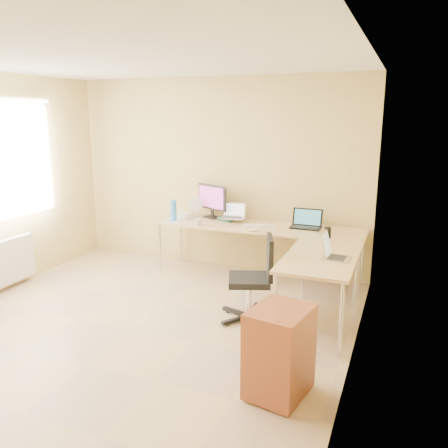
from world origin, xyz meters
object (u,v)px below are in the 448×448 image
at_px(desk_return, 320,290).
at_px(office_chair, 249,274).
at_px(desk_fan, 197,208).
at_px(monitor, 212,201).
at_px(laptop_return, 336,249).
at_px(keyboard, 259,226).
at_px(cabinet, 279,351).
at_px(desk_main, 258,253).
at_px(mug, 198,222).
at_px(laptop_center, 233,211).
at_px(laptop_black, 306,219).
at_px(water_bottle, 174,211).

bearing_deg(desk_return, office_chair, -166.09).
bearing_deg(desk_fan, monitor, -10.33).
xyz_separation_m(desk_return, laptop_return, (0.15, -0.06, 0.47)).
height_order(desk_return, laptop_return, laptop_return).
distance_m(keyboard, cabinet, 2.52).
distance_m(desk_main, mug, 0.88).
bearing_deg(laptop_center, desk_main, -14.59).
xyz_separation_m(laptop_black, office_chair, (-0.31, -1.26, -0.35)).
xyz_separation_m(desk_main, laptop_black, (0.58, 0.09, 0.48)).
height_order(keyboard, mug, mug).
bearing_deg(laptop_center, mug, -134.37).
relative_size(desk_main, monitor, 4.95).
bearing_deg(laptop_black, desk_return, -69.89).
distance_m(desk_return, keyboard, 1.41).
xyz_separation_m(keyboard, laptop_return, (1.11, -1.02, 0.09)).
bearing_deg(desk_main, water_bottle, -171.47).
bearing_deg(laptop_return, mug, 71.00).
height_order(monitor, office_chair, monitor).
bearing_deg(desk_fan, office_chair, -62.27).
xyz_separation_m(water_bottle, cabinet, (2.05, -2.19, -0.51)).
xyz_separation_m(mug, water_bottle, (-0.41, 0.13, 0.10)).
height_order(desk_return, water_bottle, water_bottle).
height_order(mug, water_bottle, water_bottle).
distance_m(desk_return, desk_fan, 2.32).
bearing_deg(desk_main, keyboard, -63.64).
xyz_separation_m(desk_main, monitor, (-0.73, 0.20, 0.59)).
bearing_deg(laptop_return, desk_fan, 62.60).
relative_size(desk_fan, laptop_return, 0.83).
height_order(desk_fan, laptop_return, desk_fan).
bearing_deg(mug, cabinet, -51.53).
distance_m(monitor, office_chair, 1.76).
relative_size(monitor, water_bottle, 1.88).
bearing_deg(desk_return, monitor, 144.83).
bearing_deg(water_bottle, cabinet, -46.95).
relative_size(laptop_black, cabinet, 0.55).
relative_size(desk_main, laptop_center, 8.72).
relative_size(monitor, keyboard, 1.29).
bearing_deg(desk_return, mug, 157.46).
distance_m(monitor, water_bottle, 0.55).
bearing_deg(laptop_center, keyboard, -19.14).
distance_m(desk_main, cabinet, 2.53).
distance_m(desk_main, water_bottle, 1.25).
distance_m(desk_fan, cabinet, 3.20).
height_order(desk_return, monitor, monitor).
height_order(desk_main, office_chair, office_chair).
bearing_deg(laptop_return, monitor, 59.24).
xyz_separation_m(mug, laptop_return, (1.84, -0.76, 0.06)).
bearing_deg(cabinet, laptop_black, 108.31).
distance_m(keyboard, laptop_return, 1.51).
distance_m(mug, cabinet, 2.67).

